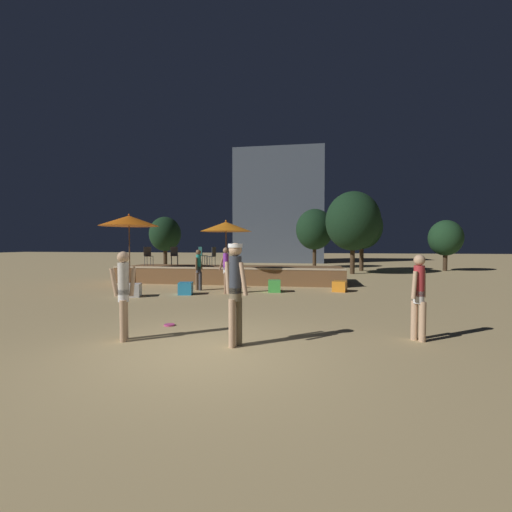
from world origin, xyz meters
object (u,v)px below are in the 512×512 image
Objects in this scene: person_3 at (124,292)px; bistro_chair_1 at (148,254)px; person_2 at (235,286)px; cube_seat_0 at (340,286)px; background_tree_0 at (353,221)px; cube_seat_1 at (274,286)px; person_1 at (419,295)px; bistro_chair_0 at (174,254)px; background_tree_2 at (446,238)px; patio_umbrella_0 at (226,227)px; patio_umbrella_1 at (129,221)px; person_0 at (199,269)px; person_4 at (226,269)px; background_tree_3 at (362,227)px; bistro_chair_3 at (212,255)px; bistro_chair_2 at (202,254)px; cube_seat_3 at (133,290)px; background_tree_1 at (315,229)px; cube_seat_2 at (186,288)px; frisbee_disc at (169,325)px; background_tree_4 at (165,234)px.

bistro_chair_1 is (-4.25, 9.48, 0.41)m from person_3.
cube_seat_0 is at bearing 9.48° from person_2.
person_3 is at bearing -111.35° from background_tree_0.
background_tree_0 is at bearing 80.07° from cube_seat_0.
person_3 is at bearing -107.27° from cube_seat_1.
person_1 is 1.85× the size of bistro_chair_0.
cube_seat_1 is 0.10× the size of background_tree_0.
bistro_chair_1 is 0.26× the size of background_tree_2.
patio_umbrella_0 is 0.89× the size of patio_umbrella_1.
patio_umbrella_0 is 2.34m from person_0.
patio_umbrella_0 is at bearing 170.16° from cube_seat_0.
background_tree_0 is at bearing 49.33° from patio_umbrella_0.
background_tree_2 is at bearing 39.81° from patio_umbrella_0.
person_4 is (0.52, -2.07, -1.66)m from patio_umbrella_0.
person_4 is 13.60m from background_tree_3.
background_tree_0 reaches higher than person_4.
patio_umbrella_0 is 1.96m from bistro_chair_3.
bistro_chair_2 is at bearing -155.80° from person_4.
patio_umbrella_0 is at bearing -57.17° from bistro_chair_0.
person_3 is at bearing -89.44° from patio_umbrella_0.
cube_seat_3 is 5.49m from bistro_chair_2.
background_tree_1 reaches higher than bistro_chair_2.
bistro_chair_1 is (-3.28, 3.62, 1.13)m from cube_seat_2.
cube_seat_1 is at bearing -131.12° from background_tree_2.
frisbee_disc is (1.25, -5.76, -0.85)m from person_0.
patio_umbrella_1 is 5.17× the size of cube_seat_3.
background_tree_2 is (13.60, 13.13, 2.01)m from cube_seat_2.
cube_seat_0 reaches higher than frisbee_disc.
person_0 is (3.87, -1.58, -2.05)m from patio_umbrella_1.
bistro_chair_2 is (0.79, 5.32, 1.12)m from cube_seat_3.
patio_umbrella_1 is 0.85× the size of background_tree_4.
person_0 is at bearing 17.46° from bistro_chair_3.
person_0 is at bearing -129.16° from background_tree_0.
background_tree_2 reaches higher than bistro_chair_2.
background_tree_0 is at bearing 137.61° from person_3.
frisbee_disc is (1.35, -4.59, -0.21)m from cube_seat_2.
person_2 is 2.10× the size of bistro_chair_0.
background_tree_4 is (-6.06, 11.84, 2.32)m from cube_seat_2.
background_tree_4 reaches higher than person_4.
background_tree_1 is at bearing 71.90° from cube_seat_2.
cube_seat_2 is at bearing 99.07° from person_0.
background_tree_2 is at bearing 1.61° from bistro_chair_0.
cube_seat_1 is 7.09m from person_2.
bistro_chair_3 is at bearing 91.00° from cube_seat_2.
bistro_chair_0 and bistro_chair_2 have the same top height.
bistro_chair_1 is 9.52m from frisbee_disc.
bistro_chair_0 is (1.54, 1.56, -1.57)m from patio_umbrella_1.
background_tree_1 is (5.67, 10.17, 1.59)m from bistro_chair_2.
cube_seat_3 is 0.38× the size of person_1.
cube_seat_3 is at bearing 62.29° from person_0.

